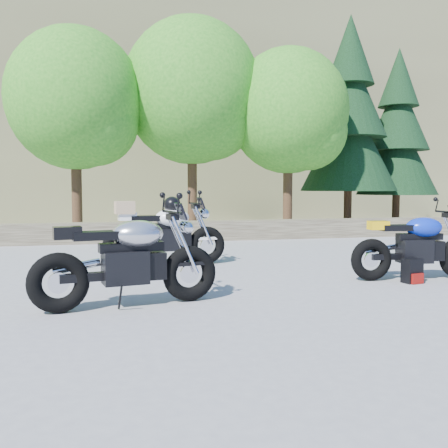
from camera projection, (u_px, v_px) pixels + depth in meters
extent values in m
plane|color=gray|center=(227.00, 279.00, 7.43)|extent=(90.00, 90.00, 0.00)
cube|color=#4B4132|center=(176.00, 231.00, 12.75)|extent=(22.00, 0.55, 0.50)
cube|color=brown|center=(173.00, 100.00, 34.75)|extent=(80.00, 30.00, 15.00)
cylinder|color=#382314|center=(77.00, 182.00, 13.73)|extent=(0.28, 0.28, 3.02)
sphere|color=#27801C|center=(75.00, 99.00, 13.56)|extent=(3.67, 3.67, 3.67)
sphere|color=#27801C|center=(94.00, 122.00, 13.44)|extent=(2.38, 2.38, 2.38)
cylinder|color=#382314|center=(192.00, 177.00, 14.87)|extent=(0.28, 0.28, 3.36)
sphere|color=#27801C|center=(192.00, 91.00, 14.69)|extent=(4.08, 4.08, 4.08)
sphere|color=#27801C|center=(211.00, 115.00, 14.56)|extent=(2.64, 2.64, 2.64)
cylinder|color=#382314|center=(288.00, 185.00, 14.95)|extent=(0.28, 0.28, 2.91)
sphere|color=#27801C|center=(288.00, 111.00, 14.79)|extent=(3.54, 3.54, 3.54)
sphere|color=#27801C|center=(308.00, 131.00, 14.66)|extent=(2.29, 2.29, 2.29)
cylinder|color=#382314|center=(348.00, 196.00, 16.74)|extent=(0.26, 0.26, 2.16)
cone|color=black|center=(349.00, 142.00, 16.61)|extent=(3.17, 3.17, 3.24)
cone|color=black|center=(350.00, 94.00, 16.50)|extent=(2.45, 2.45, 2.88)
cone|color=black|center=(350.00, 50.00, 16.40)|extent=(1.58, 1.58, 2.30)
cylinder|color=#382314|center=(396.00, 199.00, 17.84)|extent=(0.26, 0.26, 1.92)
cone|color=black|center=(397.00, 154.00, 17.73)|extent=(2.82, 2.82, 2.88)
cone|color=black|center=(398.00, 114.00, 17.63)|extent=(2.18, 2.18, 2.56)
cone|color=black|center=(399.00, 77.00, 17.53)|extent=(1.41, 1.41, 2.05)
torus|color=black|center=(189.00, 274.00, 5.97)|extent=(0.68, 0.28, 0.67)
torus|color=black|center=(58.00, 283.00, 5.38)|extent=(0.68, 0.28, 0.67)
cylinder|color=silver|center=(189.00, 274.00, 5.97)|extent=(0.23, 0.08, 0.23)
cylinder|color=silver|center=(58.00, 283.00, 5.38)|extent=(0.23, 0.08, 0.23)
cube|color=black|center=(125.00, 267.00, 5.65)|extent=(0.54, 0.39, 0.37)
cube|color=black|center=(131.00, 247.00, 5.67)|extent=(0.75, 0.29, 0.10)
ellipsoid|color=silver|center=(138.00, 234.00, 5.68)|extent=(0.66, 0.50, 0.32)
cube|color=black|center=(97.00, 235.00, 5.50)|extent=(0.55, 0.31, 0.09)
cube|color=black|center=(67.00, 233.00, 5.38)|extent=(0.32, 0.25, 0.14)
cylinder|color=black|center=(172.00, 212.00, 5.83)|extent=(0.15, 0.68, 0.03)
sphere|color=silver|center=(186.00, 227.00, 5.91)|extent=(0.19, 0.19, 0.19)
torus|color=black|center=(207.00, 245.00, 8.90)|extent=(0.69, 0.25, 0.67)
torus|color=black|center=(121.00, 249.00, 8.38)|extent=(0.69, 0.25, 0.67)
cylinder|color=silver|center=(207.00, 245.00, 8.90)|extent=(0.23, 0.07, 0.23)
cylinder|color=silver|center=(121.00, 249.00, 8.38)|extent=(0.23, 0.07, 0.23)
cube|color=black|center=(164.00, 240.00, 8.62)|extent=(0.54, 0.37, 0.38)
cube|color=black|center=(168.00, 226.00, 8.63)|extent=(0.75, 0.25, 0.10)
ellipsoid|color=white|center=(172.00, 218.00, 8.65)|extent=(0.65, 0.48, 0.32)
cube|color=black|center=(146.00, 218.00, 8.49)|extent=(0.55, 0.29, 0.09)
cube|color=white|center=(127.00, 216.00, 8.38)|extent=(0.32, 0.24, 0.14)
cylinder|color=black|center=(195.00, 204.00, 8.77)|extent=(0.12, 0.69, 0.03)
sphere|color=silver|center=(204.00, 214.00, 8.85)|extent=(0.19, 0.19, 0.19)
ellipsoid|color=black|center=(172.00, 205.00, 8.63)|extent=(0.33, 0.34, 0.28)
cube|color=tan|center=(125.00, 208.00, 8.35)|extent=(0.34, 0.31, 0.21)
torus|color=black|center=(371.00, 260.00, 7.28)|extent=(0.63, 0.20, 0.62)
cylinder|color=silver|center=(371.00, 260.00, 7.28)|extent=(0.22, 0.06, 0.21)
cube|color=black|center=(415.00, 251.00, 7.37)|extent=(0.49, 0.33, 0.35)
cube|color=black|center=(419.00, 237.00, 7.37)|extent=(0.69, 0.21, 0.10)
ellipsoid|color=#0C28BB|center=(424.00, 227.00, 7.37)|extent=(0.58, 0.42, 0.29)
cube|color=black|center=(397.00, 228.00, 7.30)|extent=(0.50, 0.25, 0.09)
cube|color=yellow|center=(378.00, 225.00, 7.26)|extent=(0.29, 0.22, 0.13)
cylinder|color=black|center=(448.00, 212.00, 7.41)|extent=(0.08, 0.64, 0.03)
cube|color=black|center=(412.00, 271.00, 7.12)|extent=(0.28, 0.23, 0.35)
cube|color=maroon|center=(418.00, 279.00, 7.03)|extent=(0.20, 0.07, 0.15)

